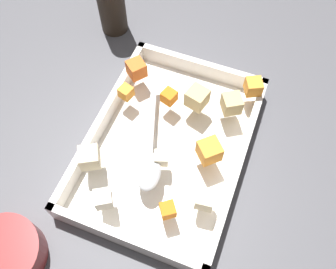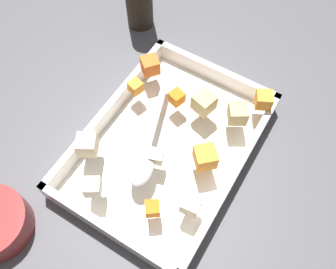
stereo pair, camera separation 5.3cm
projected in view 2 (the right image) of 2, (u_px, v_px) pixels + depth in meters
ground_plane at (178, 150)px, 0.65m from camera, size 4.00×4.00×0.00m
baking_dish at (168, 147)px, 0.64m from camera, size 0.37×0.26×0.05m
carrot_chunk_far_left at (150, 65)px, 0.67m from camera, size 0.04×0.04×0.03m
carrot_chunk_far_right at (205, 157)px, 0.57m from camera, size 0.05×0.05×0.03m
carrot_chunk_under_handle at (264, 100)px, 0.63m from camera, size 0.04×0.04×0.03m
carrot_chunk_near_right at (136, 87)px, 0.65m from camera, size 0.03×0.03×0.02m
carrot_chunk_near_left at (152, 208)px, 0.54m from camera, size 0.03×0.03×0.02m
carrot_chunk_corner_nw at (177, 97)px, 0.64m from camera, size 0.03×0.03×0.02m
potato_chunk_corner_se at (238, 114)px, 0.61m from camera, size 0.04×0.04×0.03m
potato_chunk_heap_side at (204, 102)px, 0.62m from camera, size 0.04×0.04×0.03m
potato_chunk_rim_edge at (157, 157)px, 0.58m from camera, size 0.03×0.03×0.02m
potato_chunk_center at (191, 205)px, 0.54m from camera, size 0.03×0.03×0.03m
potato_chunk_near_spoon at (87, 145)px, 0.58m from camera, size 0.04×0.04×0.03m
parsnip_chunk_corner_sw at (92, 187)px, 0.55m from camera, size 0.04×0.04×0.03m
serving_spoon at (143, 160)px, 0.58m from camera, size 0.22×0.10×0.02m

